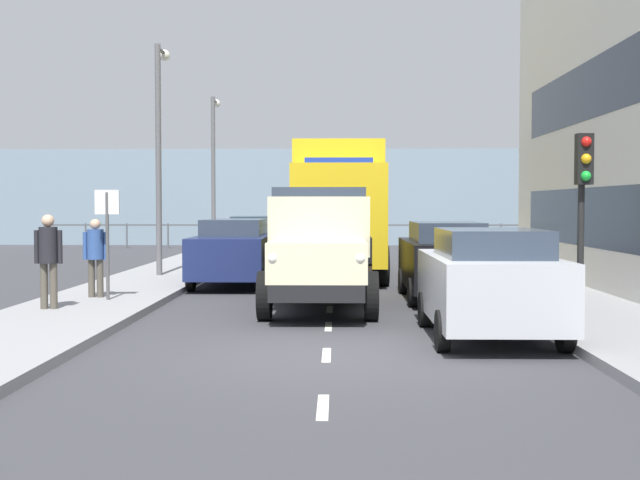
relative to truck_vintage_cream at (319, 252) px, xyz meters
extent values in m
plane|color=#38383D|center=(-0.20, -4.68, -1.18)|extent=(80.00, 80.00, 0.00)
cube|color=gray|center=(-4.98, -4.68, -1.10)|extent=(2.62, 39.03, 0.15)
cube|color=gray|center=(4.58, -4.68, -1.10)|extent=(2.62, 39.03, 0.15)
cube|color=silver|center=(-0.20, 7.73, -1.17)|extent=(0.12, 1.10, 0.01)
cube|color=silver|center=(-0.20, 4.75, -1.17)|extent=(0.12, 1.10, 0.01)
cube|color=silver|center=(-0.20, 2.03, -1.17)|extent=(0.12, 1.10, 0.01)
cube|color=silver|center=(-0.20, -0.29, -1.17)|extent=(0.12, 1.10, 0.01)
cube|color=silver|center=(-0.20, -2.68, -1.17)|extent=(0.12, 1.10, 0.01)
cube|color=silver|center=(-0.20, -4.89, -1.17)|extent=(0.12, 1.10, 0.01)
cube|color=silver|center=(-0.20, -7.16, -1.17)|extent=(0.12, 1.10, 0.01)
cube|color=silver|center=(-0.20, -9.84, -1.17)|extent=(0.12, 1.10, 0.01)
cube|color=silver|center=(-0.20, -12.25, -1.17)|extent=(0.12, 1.10, 0.01)
cube|color=silver|center=(-0.20, -14.65, -1.17)|extent=(0.12, 1.10, 0.01)
cube|color=silver|center=(-0.20, -17.33, -1.17)|extent=(0.12, 1.10, 0.01)
cube|color=silver|center=(-0.20, -19.78, -1.17)|extent=(0.12, 1.10, 0.01)
cube|color=gray|center=(-0.20, -27.19, 1.32)|extent=(80.00, 0.80, 5.00)
cylinder|color=#4C5156|center=(-14.20, -23.59, -0.58)|extent=(0.08, 0.08, 1.20)
cylinder|color=#4C5156|center=(-12.20, -23.59, -0.58)|extent=(0.08, 0.08, 1.20)
cylinder|color=#4C5156|center=(-10.20, -23.59, -0.58)|extent=(0.08, 0.08, 1.20)
cylinder|color=#4C5156|center=(-8.20, -23.59, -0.58)|extent=(0.08, 0.08, 1.20)
cylinder|color=#4C5156|center=(-6.20, -23.59, -0.58)|extent=(0.08, 0.08, 1.20)
cylinder|color=#4C5156|center=(-4.20, -23.59, -0.58)|extent=(0.08, 0.08, 1.20)
cylinder|color=#4C5156|center=(-2.20, -23.59, -0.58)|extent=(0.08, 0.08, 1.20)
cylinder|color=#4C5156|center=(-0.20, -23.59, -0.58)|extent=(0.08, 0.08, 1.20)
cylinder|color=#4C5156|center=(1.80, -23.59, -0.58)|extent=(0.08, 0.08, 1.20)
cylinder|color=#4C5156|center=(3.80, -23.59, -0.58)|extent=(0.08, 0.08, 1.20)
cylinder|color=#4C5156|center=(5.80, -23.59, -0.58)|extent=(0.08, 0.08, 1.20)
cylinder|color=#4C5156|center=(7.80, -23.59, -0.58)|extent=(0.08, 0.08, 1.20)
cylinder|color=#4C5156|center=(9.80, -23.59, -0.58)|extent=(0.08, 0.08, 1.20)
cylinder|color=#4C5156|center=(11.80, -23.59, -0.58)|extent=(0.08, 0.08, 1.20)
cylinder|color=#4C5156|center=(13.80, -23.59, -0.58)|extent=(0.08, 0.08, 1.20)
cube|color=#4C5156|center=(-0.20, -23.59, -0.06)|extent=(28.00, 0.08, 0.08)
cube|color=black|center=(0.00, -0.38, -0.58)|extent=(1.64, 5.60, 0.30)
cube|color=beige|center=(0.00, 1.47, -0.08)|extent=(1.72, 1.90, 0.70)
cube|color=silver|center=(0.00, 2.36, -0.11)|extent=(1.16, 0.08, 0.56)
sphere|color=white|center=(-0.74, 2.36, 0.02)|extent=(0.20, 0.20, 0.20)
sphere|color=white|center=(0.73, 2.36, 0.02)|extent=(0.20, 0.20, 0.20)
cube|color=beige|center=(0.00, -0.04, 0.50)|extent=(1.93, 1.34, 1.15)
cube|color=#2D3847|center=(0.00, -0.04, 0.97)|extent=(1.78, 1.23, 0.56)
cube|color=#2D2319|center=(0.00, -1.72, -0.35)|extent=(2.10, 2.80, 0.16)
cube|color=black|center=(-1.01, -1.72, -0.03)|extent=(0.08, 2.80, 0.56)
cube|color=black|center=(1.01, -1.72, -0.03)|extent=(0.08, 2.80, 0.56)
cylinder|color=black|center=(-0.97, 1.30, -0.73)|extent=(0.24, 0.90, 0.90)
cylinder|color=black|center=(0.97, 1.30, -0.73)|extent=(0.24, 0.90, 0.90)
cylinder|color=black|center=(-0.97, -1.92, -0.73)|extent=(0.24, 0.90, 0.90)
cylinder|color=black|center=(0.97, -1.92, -0.73)|extent=(0.24, 0.90, 0.90)
cube|color=gold|center=(-0.39, -5.03, 0.64)|extent=(2.40, 2.21, 2.60)
cube|color=#2D3847|center=(-0.39, -5.03, 1.21)|extent=(2.20, 2.04, 0.80)
cube|color=#1933B2|center=(-0.39, -5.03, 2.04)|extent=(1.75, 0.20, 0.16)
cube|color=gold|center=(-0.39, -9.03, 1.19)|extent=(2.50, 5.95, 3.00)
cube|color=black|center=(-0.39, -8.09, -0.48)|extent=(2.00, 8.08, 0.36)
cylinder|color=black|center=(-1.54, -5.12, -0.66)|extent=(0.28, 1.04, 1.04)
cylinder|color=black|center=(0.76, -5.12, -0.66)|extent=(0.28, 1.04, 1.04)
cylinder|color=black|center=(-1.54, -8.73, -0.66)|extent=(0.28, 1.04, 1.04)
cylinder|color=black|center=(0.76, -8.73, -0.66)|extent=(0.28, 1.04, 1.04)
cylinder|color=black|center=(-1.54, -10.86, -0.66)|extent=(0.28, 1.04, 1.04)
cylinder|color=black|center=(0.76, -10.86, -0.66)|extent=(0.28, 1.04, 1.04)
cube|color=#B7BABF|center=(-2.72, 3.24, -0.38)|extent=(1.83, 3.94, 1.00)
cube|color=#2D3847|center=(-2.72, 3.44, 0.33)|extent=(1.50, 2.16, 0.42)
cylinder|color=black|center=(-1.85, 2.02, -0.88)|extent=(0.18, 0.60, 0.60)
cylinder|color=black|center=(-3.59, 2.02, -0.88)|extent=(0.18, 0.60, 0.60)
cylinder|color=black|center=(-1.85, 4.46, -0.88)|extent=(0.18, 0.60, 0.60)
cylinder|color=black|center=(-3.59, 4.46, -0.88)|extent=(0.18, 0.60, 0.60)
cube|color=black|center=(-2.72, -2.00, -0.38)|extent=(1.73, 4.12, 1.00)
cube|color=#2D3847|center=(-2.72, -1.80, 0.33)|extent=(1.42, 2.26, 0.42)
cylinder|color=black|center=(-1.89, -3.28, -0.88)|extent=(0.18, 0.60, 0.60)
cylinder|color=black|center=(-3.54, -3.28, -0.88)|extent=(0.18, 0.60, 0.60)
cylinder|color=black|center=(-1.89, -0.73, -0.88)|extent=(0.18, 0.60, 0.60)
cylinder|color=black|center=(-3.54, -0.73, -0.88)|extent=(0.18, 0.60, 0.60)
cube|color=navy|center=(2.32, -5.12, -0.38)|extent=(1.84, 4.53, 1.00)
cube|color=#2D3847|center=(2.32, -5.32, 0.33)|extent=(1.51, 2.49, 0.42)
cylinder|color=black|center=(1.45, -3.72, -0.88)|extent=(0.18, 0.60, 0.60)
cylinder|color=black|center=(3.19, -3.72, -0.88)|extent=(0.18, 0.60, 0.60)
cylinder|color=black|center=(1.45, -6.53, -0.88)|extent=(0.18, 0.60, 0.60)
cylinder|color=black|center=(3.19, -6.53, -0.88)|extent=(0.18, 0.60, 0.60)
cube|color=#1E6670|center=(2.32, -10.99, -0.38)|extent=(1.80, 4.21, 1.00)
cube|color=#2D3847|center=(2.32, -11.19, 0.33)|extent=(1.48, 2.32, 0.42)
cylinder|color=black|center=(1.46, -9.69, -0.88)|extent=(0.18, 0.60, 0.60)
cylinder|color=black|center=(3.18, -9.69, -0.88)|extent=(0.18, 0.60, 0.60)
cylinder|color=black|center=(1.46, -12.30, -0.88)|extent=(0.18, 0.60, 0.60)
cylinder|color=black|center=(3.18, -12.30, -0.88)|extent=(0.18, 0.60, 0.60)
cylinder|color=#4C473D|center=(4.95, 0.90, -0.60)|extent=(0.14, 0.14, 0.86)
cylinder|color=#4C473D|center=(5.13, 0.90, -0.60)|extent=(0.14, 0.14, 0.86)
cylinder|color=black|center=(5.04, 0.90, 0.17)|extent=(0.34, 0.34, 0.68)
cylinder|color=black|center=(4.82, 0.90, 0.13)|extent=(0.09, 0.09, 0.62)
cylinder|color=black|center=(5.26, 0.90, 0.13)|extent=(0.09, 0.09, 0.62)
sphere|color=tan|center=(5.04, 0.90, 0.62)|extent=(0.23, 0.23, 0.23)
cylinder|color=#4C473D|center=(4.64, -1.07, -0.63)|extent=(0.14, 0.14, 0.80)
cylinder|color=#4C473D|center=(4.82, -1.07, -0.63)|extent=(0.14, 0.14, 0.80)
cylinder|color=#2D4C8C|center=(4.73, -1.07, 0.09)|extent=(0.34, 0.34, 0.63)
cylinder|color=#2D4C8C|center=(4.51, -1.07, 0.05)|extent=(0.09, 0.09, 0.58)
cylinder|color=#2D4C8C|center=(4.95, -1.07, 0.05)|extent=(0.09, 0.09, 0.58)
sphere|color=tan|center=(4.73, -1.07, 0.51)|extent=(0.22, 0.22, 0.22)
cylinder|color=black|center=(-4.71, 1.32, 0.57)|extent=(0.12, 0.12, 3.20)
cube|color=black|center=(-4.71, 1.46, 1.72)|extent=(0.28, 0.24, 0.90)
sphere|color=red|center=(-4.71, 1.58, 2.02)|extent=(0.18, 0.18, 0.18)
sphere|color=orange|center=(-4.71, 1.58, 1.72)|extent=(0.18, 0.18, 0.18)
sphere|color=green|center=(-4.71, 1.58, 1.42)|extent=(0.18, 0.18, 0.18)
cylinder|color=#59595B|center=(4.58, -6.60, 2.15)|extent=(0.16, 0.16, 6.35)
cylinder|color=#59595B|center=(4.58, -7.05, 5.22)|extent=(0.10, 0.90, 0.10)
sphere|color=silver|center=(4.58, -7.50, 5.17)|extent=(0.32, 0.32, 0.32)
cylinder|color=#59595B|center=(4.43, -15.76, 2.02)|extent=(0.16, 0.16, 6.10)
cylinder|color=#59595B|center=(4.43, -16.21, 4.97)|extent=(0.10, 0.90, 0.10)
sphere|color=silver|center=(4.43, -16.66, 4.92)|extent=(0.32, 0.32, 0.32)
cylinder|color=#4C4C4C|center=(4.35, -0.62, 0.07)|extent=(0.07, 0.07, 2.20)
cube|color=silver|center=(4.35, -0.62, 0.97)|extent=(0.50, 0.04, 0.50)
camera|label=1|loc=(-0.34, 16.24, 0.92)|focal=46.64mm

